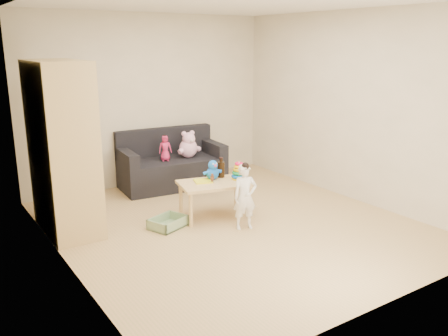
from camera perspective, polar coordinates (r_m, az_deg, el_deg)
room at (r=5.53m, az=1.01°, el=5.90°), size 4.50×4.50×4.50m
wardrobe at (r=5.73m, az=-18.87°, el=2.25°), size 0.55×1.10×1.98m
sofa at (r=7.36m, az=-6.26°, el=-0.54°), size 1.63×0.92×0.44m
play_table at (r=6.03m, az=-1.12°, el=-3.83°), size 0.98×0.74×0.46m
storage_bin at (r=5.79m, az=-6.76°, el=-6.51°), size 0.51×0.45×0.13m
toddler at (r=5.62m, az=2.54°, el=-3.59°), size 0.33×0.27×0.77m
pink_bear at (r=7.33m, az=-4.33°, el=2.63°), size 0.35×0.32×0.35m
doll at (r=7.14m, az=-7.09°, el=2.35°), size 0.22×0.18×0.38m
ring_stacker at (r=6.07m, az=1.81°, el=-0.54°), size 0.20×0.20×0.23m
brown_bottle at (r=6.15m, az=-0.35°, el=-0.10°), size 0.09×0.09×0.26m
blue_plush at (r=6.05m, az=-1.40°, el=-0.19°), size 0.27×0.25×0.26m
wooden_figure at (r=5.92m, az=-1.43°, el=-1.21°), size 0.06×0.06×0.12m
yellow_book at (r=5.98m, az=-2.55°, el=-1.58°), size 0.27×0.27×0.02m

